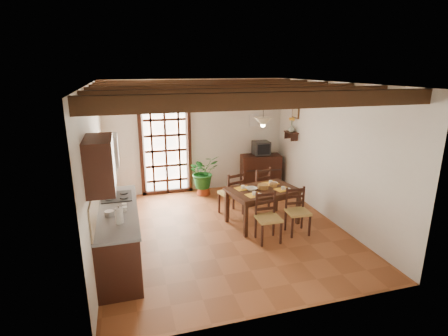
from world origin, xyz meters
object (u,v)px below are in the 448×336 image
object	(u,v)px
chair_far_right	(258,195)
pendant_lamp	(263,121)
chair_near_right	(297,219)
sideboard	(260,171)
chair_far_left	(231,201)
potted_plant	(203,172)
chair_near_left	(268,226)
kitchen_counter	(119,235)
crt_tv	(261,148)
dining_table	(263,193)

from	to	relation	value
chair_far_right	pendant_lamp	xyz separation A→B (m)	(-0.19, -0.64, 1.77)
chair_near_right	sideboard	bearing A→B (deg)	86.22
chair_far_left	pendant_lamp	size ratio (longest dim) A/B	1.14
chair_far_left	potted_plant	distance (m)	1.41
chair_near_right	potted_plant	distance (m)	2.86
chair_near_left	pendant_lamp	size ratio (longest dim) A/B	1.07
pendant_lamp	kitchen_counter	bearing A→B (deg)	-163.42
chair_far_left	pendant_lamp	distance (m)	1.90
chair_near_right	chair_far_right	xyz separation A→B (m)	(-0.28, 1.35, 0.03)
chair_near_left	pendant_lamp	distance (m)	1.99
crt_tv	pendant_lamp	bearing A→B (deg)	-110.68
chair_near_right	potted_plant	world-z (taller)	potted_plant
sideboard	pendant_lamp	size ratio (longest dim) A/B	1.21
kitchen_counter	sideboard	bearing A→B (deg)	38.28
kitchen_counter	chair_far_right	bearing A→B (deg)	26.28
chair_near_left	crt_tv	bearing A→B (deg)	71.65
dining_table	crt_tv	size ratio (longest dim) A/B	3.64
pendant_lamp	crt_tv	bearing A→B (deg)	68.20
kitchen_counter	dining_table	bearing A→B (deg)	14.67
kitchen_counter	potted_plant	bearing A→B (deg)	53.18
crt_tv	pendant_lamp	distance (m)	2.37
chair_far_left	potted_plant	size ratio (longest dim) A/B	0.45
chair_far_left	chair_far_right	distance (m)	0.67
kitchen_counter	dining_table	distance (m)	2.88
chair_far_left	potted_plant	xyz separation A→B (m)	(-0.31, 1.34, 0.27)
crt_tv	potted_plant	world-z (taller)	potted_plant
crt_tv	potted_plant	xyz separation A→B (m)	(-1.57, -0.14, -0.49)
chair_near_left	potted_plant	bearing A→B (deg)	103.16
chair_near_left	chair_far_right	size ratio (longest dim) A/B	0.93
dining_table	potted_plant	world-z (taller)	potted_plant
chair_far_right	chair_near_right	bearing A→B (deg)	81.83
chair_far_left	crt_tv	bearing A→B (deg)	-147.46
sideboard	crt_tv	xyz separation A→B (m)	(-0.00, -0.01, 0.63)
chair_near_left	crt_tv	size ratio (longest dim) A/B	2.20
chair_far_right	crt_tv	size ratio (longest dim) A/B	2.36
chair_near_left	sideboard	distance (m)	3.01
kitchen_counter	chair_far_left	world-z (taller)	kitchen_counter
potted_plant	sideboard	bearing A→B (deg)	5.29
sideboard	pendant_lamp	world-z (taller)	pendant_lamp
chair_near_right	sideboard	xyz separation A→B (m)	(0.32, 2.70, 0.16)
sideboard	dining_table	bearing A→B (deg)	-103.10
chair_near_left	chair_near_right	xyz separation A→B (m)	(0.66, 0.13, -0.01)
crt_tv	pendant_lamp	world-z (taller)	pendant_lamp
kitchen_counter	potted_plant	xyz separation A→B (m)	(2.01, 2.68, 0.10)
chair_near_right	pendant_lamp	size ratio (longest dim) A/B	1.04
pendant_lamp	chair_far_right	bearing A→B (deg)	73.19
kitchen_counter	dining_table	size ratio (longest dim) A/B	1.51
dining_table	pendant_lamp	size ratio (longest dim) A/B	1.77
kitchen_counter	sideboard	size ratio (longest dim) A/B	2.20
potted_plant	pendant_lamp	xyz separation A→B (m)	(0.78, -1.85, 1.51)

